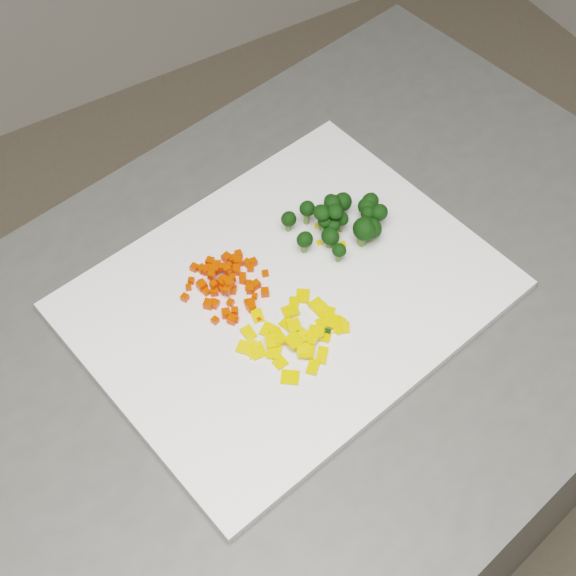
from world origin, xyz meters
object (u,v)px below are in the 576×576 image
counter_block (314,449)px  cutting_board (288,296)px  pepper_pile (294,335)px  broccoli_pile (336,212)px  carrot_pile (222,279)px

counter_block → cutting_board: bearing=154.5°
pepper_pile → counter_block: bearing=30.7°
counter_block → broccoli_pile: 0.50m
counter_block → carrot_pile: carrot_pile is taller
cutting_board → carrot_pile: bearing=142.2°
counter_block → carrot_pile: (-0.10, 0.07, 0.48)m
counter_block → pepper_pile: bearing=-149.3°
counter_block → pepper_pile: (-0.07, -0.04, 0.47)m
counter_block → broccoli_pile: broccoli_pile is taller
counter_block → carrot_pile: 0.49m
counter_block → broccoli_pile: bearing=49.5°
pepper_pile → broccoli_pile: 0.17m
carrot_pile → pepper_pile: size_ratio=0.86×
carrot_pile → pepper_pile: (0.03, -0.11, -0.01)m
carrot_pile → pepper_pile: carrot_pile is taller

